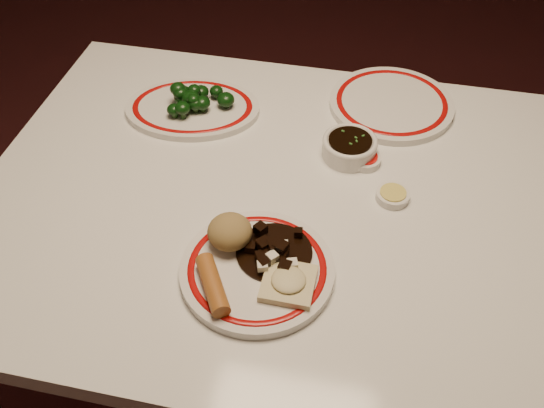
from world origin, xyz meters
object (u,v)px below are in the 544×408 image
(dining_table, at_px, (287,230))
(broccoli_pile, at_px, (193,98))
(main_plate, at_px, (257,270))
(fried_wonton, at_px, (288,282))
(broccoli_plate, at_px, (193,108))
(stirfry_heap, at_px, (274,251))
(spring_roll, at_px, (213,285))
(soy_bowl, at_px, (349,148))
(rice_mound, at_px, (230,232))

(dining_table, bearing_deg, broccoli_pile, 139.22)
(main_plate, distance_m, fried_wonton, 0.07)
(fried_wonton, distance_m, broccoli_plate, 0.53)
(fried_wonton, bearing_deg, stirfry_heap, 122.11)
(spring_roll, height_order, stirfry_heap, stirfry_heap)
(main_plate, bearing_deg, soy_bowl, 71.21)
(fried_wonton, bearing_deg, broccoli_plate, 124.46)
(dining_table, height_order, broccoli_pile, broccoli_pile)
(spring_roll, distance_m, fried_wonton, 0.12)
(rice_mound, xyz_separation_m, broccoli_plate, (-0.18, 0.37, -0.04))
(main_plate, xyz_separation_m, fried_wonton, (0.06, -0.03, 0.02))
(stirfry_heap, relative_size, broccoli_plate, 0.40)
(main_plate, xyz_separation_m, spring_roll, (-0.06, -0.06, 0.02))
(main_plate, distance_m, broccoli_pile, 0.47)
(main_plate, bearing_deg, fried_wonton, -24.52)
(dining_table, xyz_separation_m, broccoli_plate, (-0.26, 0.22, 0.10))
(main_plate, relative_size, spring_roll, 2.45)
(soy_bowl, bearing_deg, broccoli_pile, 168.38)
(broccoli_pile, bearing_deg, dining_table, -40.78)
(dining_table, relative_size, broccoli_pile, 8.53)
(main_plate, distance_m, soy_bowl, 0.36)
(fried_wonton, distance_m, broccoli_pile, 0.53)
(stirfry_heap, distance_m, soy_bowl, 0.32)
(dining_table, distance_m, soy_bowl, 0.21)
(spring_roll, distance_m, stirfry_heap, 0.12)
(main_plate, xyz_separation_m, broccoli_plate, (-0.24, 0.41, -0.00))
(main_plate, bearing_deg, dining_table, 85.05)
(stirfry_heap, bearing_deg, main_plate, -124.69)
(fried_wonton, xyz_separation_m, stirfry_heap, (-0.04, 0.06, 0.00))
(broccoli_pile, bearing_deg, fried_wonton, -55.87)
(broccoli_plate, bearing_deg, dining_table, -40.54)
(dining_table, distance_m, broccoli_pile, 0.36)
(fried_wonton, relative_size, broccoli_plate, 0.26)
(soy_bowl, bearing_deg, fried_wonton, -98.71)
(dining_table, height_order, rice_mound, rice_mound)
(spring_roll, height_order, broccoli_plate, spring_roll)
(rice_mound, bearing_deg, main_plate, -37.24)
(broccoli_pile, distance_m, soy_bowl, 0.36)
(spring_roll, height_order, fried_wonton, spring_roll)
(rice_mound, distance_m, soy_bowl, 0.34)
(broccoli_plate, xyz_separation_m, broccoli_pile, (0.01, -0.00, 0.03))
(broccoli_plate, bearing_deg, main_plate, -59.54)
(spring_roll, bearing_deg, broccoli_plate, 80.72)
(main_plate, relative_size, rice_mound, 3.56)
(dining_table, xyz_separation_m, spring_roll, (-0.08, -0.25, 0.13))
(dining_table, height_order, soy_bowl, soy_bowl)
(rice_mound, distance_m, broccoli_pile, 0.41)
(main_plate, height_order, broccoli_plate, main_plate)
(broccoli_plate, bearing_deg, broccoli_pile, -28.64)
(main_plate, distance_m, broccoli_plate, 0.48)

